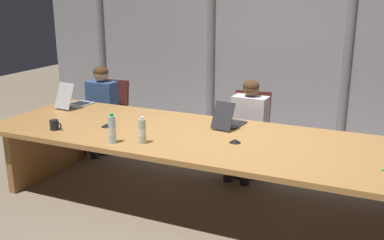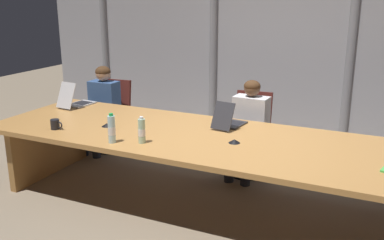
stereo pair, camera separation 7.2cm
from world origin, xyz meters
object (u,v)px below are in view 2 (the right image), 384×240
Objects in this scene: person_left_end at (101,103)px; coffee_mug_near at (55,124)px; conference_mic_middle at (107,125)px; office_chair_left_mid at (249,142)px; laptop_left_mid at (229,121)px; water_bottle_secondary at (112,129)px; conference_mic_left_side at (234,141)px; laptop_left_end at (76,101)px; water_bottle_primary at (142,131)px; office_chair_left_end at (112,123)px; person_left_mid at (248,123)px.

coffee_mug_near is (0.45, -1.38, 0.14)m from person_left_end.
person_left_end is 10.44× the size of conference_mic_middle.
coffee_mug_near is (-1.59, -1.53, 0.44)m from office_chair_left_mid.
laptop_left_mid is at bearing 24.72° from conference_mic_middle.
conference_mic_left_side is at bearing 24.38° from water_bottle_secondary.
office_chair_left_mid is 6.80× the size of coffee_mug_near.
laptop_left_end reaches higher than conference_mic_left_side.
water_bottle_secondary is at bearing 146.95° from laptop_left_mid.
water_bottle_primary is (-0.55, -0.83, 0.06)m from laptop_left_mid.
conference_mic_left_side is (0.78, 0.36, -0.10)m from water_bottle_primary.
water_bottle_secondary is at bearing -49.19° from conference_mic_middle.
office_chair_left_end is 0.81× the size of person_left_end.
coffee_mug_near is 1.26× the size of conference_mic_middle.
water_bottle_primary is (-0.59, -1.37, 0.22)m from person_left_mid.
laptop_left_mid is at bearing 27.90° from coffee_mug_near.
person_left_mid is 1.03m from conference_mic_left_side.
laptop_left_mid is 2.15m from office_chair_left_end.
water_bottle_primary is at bearing 46.26° from person_left_end.
office_chair_left_end is at bearing 3.27° from laptop_left_end.
conference_mic_middle is (-0.35, 0.41, -0.11)m from water_bottle_secondary.
water_bottle_primary is (-0.57, -1.53, 0.51)m from office_chair_left_mid.
water_bottle_secondary is at bearing -31.08° from office_chair_left_mid.
water_bottle_primary reaches higher than conference_mic_left_side.
person_left_mid is 1.51m from water_bottle_primary.
laptop_left_end is 0.53m from person_left_end.
person_left_mid is 4.01× the size of water_bottle_secondary.
coffee_mug_near reaches higher than conference_mic_middle.
person_left_end is 2.03m from water_bottle_primary.
coffee_mug_near is at bearing -147.41° from laptop_left_end.
person_left_end is 1.39m from conference_mic_middle.
office_chair_left_mid is (2.03, 0.67, -0.45)m from laptop_left_end.
water_bottle_secondary is at bearing -155.62° from conference_mic_left_side.
water_bottle_secondary is at bearing -122.99° from laptop_left_end.
person_left_mid is 1.61m from conference_mic_middle.
person_left_mid is (2.03, -0.16, 0.29)m from office_chair_left_end.
person_left_mid is at bearing 100.60° from conference_mic_left_side.
coffee_mug_near is at bearing -144.19° from conference_mic_middle.
conference_mic_left_side is at bearing 13.91° from person_left_mid.
water_bottle_secondary is (1.18, -1.64, 0.52)m from office_chair_left_end.
laptop_left_mid is 1.25m from water_bottle_secondary.
laptop_left_mid is 0.83m from office_chair_left_mid.
water_bottle_primary reaches higher than office_chair_left_end.
conference_mic_middle is (-1.17, -1.23, 0.41)m from office_chair_left_mid.
conference_mic_middle is at bearing 38.15° from person_left_end.
laptop_left_end reaches higher than office_chair_left_mid.
water_bottle_primary is 1.83× the size of coffee_mug_near.
person_left_end is at bearing 82.83° from laptop_left_mid.
water_bottle_primary reaches higher than conference_mic_middle.
person_left_mid reaches higher than conference_mic_middle.
conference_mic_left_side is at bearing 56.99° from office_chair_left_end.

